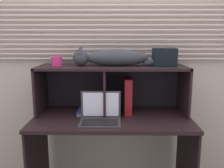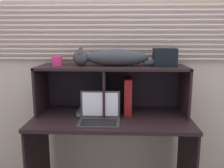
# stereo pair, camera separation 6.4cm
# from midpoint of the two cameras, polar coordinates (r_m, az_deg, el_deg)

# --- Properties ---
(back_panel_with_blinds) EXTENTS (4.40, 0.08, 2.50)m
(back_panel_with_blinds) POSITION_cam_midpoint_polar(r_m,az_deg,el_deg) (2.37, 1.04, 7.46)
(back_panel_with_blinds) COLOR beige
(back_panel_with_blinds) RESTS_ON ground
(desk) EXTENTS (1.35, 0.67, 0.73)m
(desk) POSITION_cam_midpoint_polar(r_m,az_deg,el_deg) (2.16, 0.72, -11.36)
(desk) COLOR black
(desk) RESTS_ON ground
(hutch_shelf_unit) EXTENTS (1.31, 0.40, 0.43)m
(hutch_shelf_unit) POSITION_cam_midpoint_polar(r_m,az_deg,el_deg) (2.18, 0.69, 1.16)
(hutch_shelf_unit) COLOR black
(hutch_shelf_unit) RESTS_ON desk
(cat) EXTENTS (0.88, 0.16, 0.17)m
(cat) POSITION_cam_midpoint_polar(r_m,az_deg,el_deg) (2.13, 0.83, 6.25)
(cat) COLOR #33383D
(cat) RESTS_ON hutch_shelf_unit
(laptop) EXTENTS (0.33, 0.23, 0.24)m
(laptop) POSITION_cam_midpoint_polar(r_m,az_deg,el_deg) (1.98, -2.04, -7.35)
(laptop) COLOR #343434
(laptop) RESTS_ON desk
(binder_upright) EXTENTS (0.06, 0.23, 0.32)m
(binder_upright) POSITION_cam_midpoint_polar(r_m,az_deg,el_deg) (2.18, 4.59, -2.72)
(binder_upright) COLOR maroon
(binder_upright) RESTS_ON desk
(book_stack) EXTENTS (0.17, 0.27, 0.03)m
(book_stack) POSITION_cam_midpoint_polar(r_m,az_deg,el_deg) (2.24, -4.97, -6.23)
(book_stack) COLOR tan
(book_stack) RESTS_ON desk
(small_basket) EXTENTS (0.09, 0.09, 0.08)m
(small_basket) POSITION_cam_midpoint_polar(r_m,az_deg,el_deg) (2.20, -12.00, 5.37)
(small_basket) COLOR #D03075
(small_basket) RESTS_ON hutch_shelf_unit
(storage_box) EXTENTS (0.19, 0.17, 0.15)m
(storage_box) POSITION_cam_midpoint_polar(r_m,az_deg,el_deg) (2.16, 13.14, 6.17)
(storage_box) COLOR black
(storage_box) RESTS_ON hutch_shelf_unit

